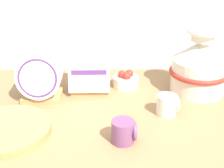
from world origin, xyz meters
name	(u,v)px	position (x,y,z in m)	size (l,w,h in m)	color
display_table	(112,120)	(0.00, 0.00, 0.66)	(1.58, 0.88, 0.73)	#9E754C
ceramic_vase	(199,66)	(0.42, 0.15, 0.86)	(0.28, 0.28, 0.32)	silver
dish_rack_round_plates	(40,80)	(-0.33, 0.08, 0.82)	(0.20, 0.16, 0.22)	tan
dish_rack_square_plates	(90,76)	(-0.10, 0.16, 0.81)	(0.19, 0.16, 0.22)	tan
wicker_charger_stack	(7,130)	(-0.41, -0.20, 0.74)	(0.34, 0.34, 0.03)	tan
mug_cream_glaze	(168,105)	(0.23, -0.07, 0.77)	(0.09, 0.08, 0.09)	silver
mug_plum_glaze	(124,131)	(0.04, -0.27, 0.77)	(0.09, 0.08, 0.09)	#7A4770
fruit_bowl	(126,80)	(0.07, 0.21, 0.76)	(0.13, 0.13, 0.09)	white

